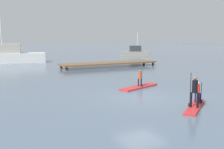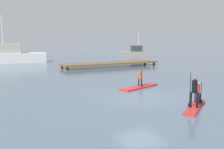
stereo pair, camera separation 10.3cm
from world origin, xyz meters
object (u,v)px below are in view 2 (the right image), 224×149
at_px(paddleboard_far, 195,107).
at_px(paddler_child_front, 198,91).
at_px(paddleboard_near, 140,87).
at_px(fishing_boat_white_large, 11,56).
at_px(fishing_boat_green_midground, 136,52).
at_px(paddler_child_solo, 140,77).
at_px(paddler_adult, 194,90).

xyz_separation_m(paddleboard_far, paddler_child_front, (0.61, 0.42, 0.66)).
xyz_separation_m(paddleboard_near, fishing_boat_white_large, (-5.95, 23.05, 0.91)).
relative_size(paddler_child_front, fishing_boat_green_midground, 0.21).
relative_size(paddleboard_far, fishing_boat_green_midground, 0.53).
relative_size(paddleboard_far, fishing_boat_white_large, 0.30).
bearing_deg(paddler_child_solo, paddleboard_near, 144.85).
distance_m(paddleboard_near, paddleboard_far, 5.67).
distance_m(paddler_child_solo, paddleboard_far, 5.70).
bearing_deg(paddler_child_front, paddleboard_near, 91.22).
height_order(paddleboard_near, paddler_child_solo, paddler_child_solo).
bearing_deg(fishing_boat_green_midground, paddler_adult, -118.02).
xyz_separation_m(paddleboard_near, paddler_child_solo, (0.01, -0.01, 0.67)).
bearing_deg(fishing_boat_green_midground, fishing_boat_white_large, -171.46).
bearing_deg(paddler_adult, fishing_boat_white_large, 100.23).
xyz_separation_m(paddleboard_near, fishing_boat_green_midground, (16.41, 26.41, 0.65)).
bearing_deg(paddleboard_near, paddler_child_front, -88.78).
distance_m(paddleboard_far, fishing_boat_green_midground, 36.25).
distance_m(paddler_child_solo, paddler_child_front, 5.22).
xyz_separation_m(paddleboard_near, paddler_child_front, (0.11, -5.23, 0.66)).
distance_m(paddler_child_front, fishing_boat_white_large, 28.93).
distance_m(paddleboard_far, fishing_boat_white_large, 29.23).
xyz_separation_m(paddleboard_far, fishing_boat_green_midground, (16.91, 32.06, 0.65)).
distance_m(paddleboard_near, paddler_adult, 5.93).
bearing_deg(paddleboard_far, paddleboard_near, 84.99).
height_order(paddler_child_front, fishing_boat_white_large, fishing_boat_white_large).
distance_m(paddler_adult, fishing_boat_white_large, 29.34).
bearing_deg(fishing_boat_white_large, fishing_boat_green_midground, 8.54).
distance_m(paddleboard_near, paddler_child_front, 5.27).
bearing_deg(fishing_boat_green_midground, paddler_child_front, -117.26).
distance_m(paddler_adult, paddler_child_front, 1.06).
xyz_separation_m(paddler_child_solo, paddler_child_front, (0.10, -5.22, -0.01)).
distance_m(paddleboard_far, paddler_child_front, 0.99).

